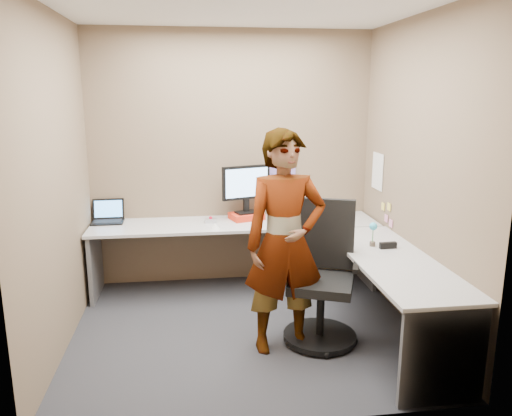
{
  "coord_description": "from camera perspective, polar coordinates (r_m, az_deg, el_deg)",
  "views": [
    {
      "loc": [
        -0.45,
        -4.03,
        2.06
      ],
      "look_at": [
        0.12,
        0.25,
        1.05
      ],
      "focal_mm": 35.0,
      "sensor_mm": 36.0,
      "label": 1
    }
  ],
  "objects": [
    {
      "name": "origami",
      "position": [
        4.97,
        -4.7,
        -2.06
      ],
      "size": [
        0.1,
        0.1,
        0.06
      ],
      "primitive_type": "cone",
      "color": "white",
      "rests_on": "desk"
    },
    {
      "name": "wall_left",
      "position": [
        4.23,
        -21.92,
        2.54
      ],
      "size": [
        0.0,
        2.7,
        2.7
      ],
      "primitive_type": "plane",
      "rotation": [
        1.57,
        0.0,
        1.57
      ],
      "color": "brown",
      "rests_on": "ground"
    },
    {
      "name": "desk",
      "position": [
        4.74,
        3.55,
        -4.95
      ],
      "size": [
        2.98,
        2.58,
        0.73
      ],
      "color": "#ADADAD",
      "rests_on": "ground"
    },
    {
      "name": "sticky_note_d",
      "position": [
        5.24,
        14.32,
        0.17
      ],
      "size": [
        0.01,
        0.07,
        0.07
      ],
      "primitive_type": "cube",
      "color": "#F2E059",
      "rests_on": "wall_right"
    },
    {
      "name": "stapler",
      "position": [
        4.49,
        14.86,
        -4.15
      ],
      "size": [
        0.15,
        0.05,
        0.05
      ],
      "primitive_type": "cube",
      "rotation": [
        0.0,
        0.0,
        0.06
      ],
      "color": "black",
      "rests_on": "desk"
    },
    {
      "name": "sticky_note_b",
      "position": [
        5.17,
        14.66,
        -1.15
      ],
      "size": [
        0.01,
        0.07,
        0.07
      ],
      "primitive_type": "cube",
      "color": "pink",
      "rests_on": "wall_right"
    },
    {
      "name": "wall_back",
      "position": [
        5.4,
        -2.78,
        5.59
      ],
      "size": [
        3.0,
        0.0,
        3.0
      ],
      "primitive_type": "plane",
      "rotation": [
        1.57,
        0.0,
        0.0
      ],
      "color": "brown",
      "rests_on": "ground"
    },
    {
      "name": "monitor",
      "position": [
        5.27,
        -1.13,
        2.63
      ],
      "size": [
        0.52,
        0.23,
        0.51
      ],
      "rotation": [
        0.0,
        0.0,
        0.31
      ],
      "color": "black",
      "rests_on": "paper_ream"
    },
    {
      "name": "wall_right",
      "position": [
        4.53,
        17.99,
        3.5
      ],
      "size": [
        0.0,
        2.7,
        2.7
      ],
      "primitive_type": "plane",
      "rotation": [
        1.57,
        0.0,
        -1.57
      ],
      "color": "brown",
      "rests_on": "ground"
    },
    {
      "name": "calendar_white",
      "position": [
        5.36,
        13.73,
        4.09
      ],
      "size": [
        0.01,
        0.28,
        0.38
      ],
      "primitive_type": "cube",
      "color": "white",
      "rests_on": "wall_right"
    },
    {
      "name": "sticky_note_c",
      "position": [
        5.07,
        15.15,
        -1.7
      ],
      "size": [
        0.01,
        0.07,
        0.07
      ],
      "primitive_type": "cube",
      "color": "pink",
      "rests_on": "wall_right"
    },
    {
      "name": "ground",
      "position": [
        4.55,
        -1.16,
        -13.77
      ],
      "size": [
        3.0,
        3.0,
        0.0
      ],
      "primitive_type": "plane",
      "color": "#27272C",
      "rests_on": "ground"
    },
    {
      "name": "laptop",
      "position": [
        5.44,
        -16.56,
        -0.91
      ],
      "size": [
        0.33,
        0.28,
        0.23
      ],
      "rotation": [
        0.0,
        0.0,
        0.02
      ],
      "color": "black",
      "rests_on": "desk"
    },
    {
      "name": "trackball_mouse",
      "position": [
        5.21,
        -5.21,
        -1.41
      ],
      "size": [
        0.12,
        0.08,
        0.07
      ],
      "color": "#B7B7BC",
      "rests_on": "desk"
    },
    {
      "name": "sticky_note_a",
      "position": [
        5.1,
        14.95,
        0.13
      ],
      "size": [
        0.01,
        0.07,
        0.07
      ],
      "primitive_type": "cube",
      "color": "#F2E059",
      "rests_on": "wall_right"
    },
    {
      "name": "paper_ream",
      "position": [
        5.33,
        -1.09,
        -0.93
      ],
      "size": [
        0.39,
        0.34,
        0.07
      ],
      "primitive_type": "cube",
      "rotation": [
        0.0,
        0.0,
        0.31
      ],
      "color": "red",
      "rests_on": "desk"
    },
    {
      "name": "person",
      "position": [
        3.95,
        3.33,
        -4.0
      ],
      "size": [
        0.69,
        0.49,
        1.79
      ],
      "primitive_type": "imported",
      "rotation": [
        0.0,
        0.0,
        0.1
      ],
      "color": "#999399",
      "rests_on": "ground"
    },
    {
      "name": "ceiling",
      "position": [
        4.11,
        -1.35,
        22.12
      ],
      "size": [
        3.0,
        3.0,
        0.0
      ],
      "primitive_type": "plane",
      "rotation": [
        3.14,
        0.0,
        0.0
      ],
      "color": "white",
      "rests_on": "wall_back"
    },
    {
      "name": "office_chair",
      "position": [
        4.27,
        7.56,
        -8.73
      ],
      "size": [
        0.67,
        0.67,
        1.16
      ],
      "rotation": [
        0.0,
        0.0,
        -0.37
      ],
      "color": "black",
      "rests_on": "ground"
    },
    {
      "name": "calendar_purple",
      "position": [
        5.47,
        3.01,
        5.15
      ],
      "size": [
        0.3,
        0.01,
        0.4
      ],
      "primitive_type": "cube",
      "color": "#846BB7",
      "rests_on": "wall_back"
    },
    {
      "name": "flower",
      "position": [
        4.49,
        13.24,
        -2.51
      ],
      "size": [
        0.07,
        0.07,
        0.22
      ],
      "color": "brown",
      "rests_on": "desk"
    }
  ]
}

